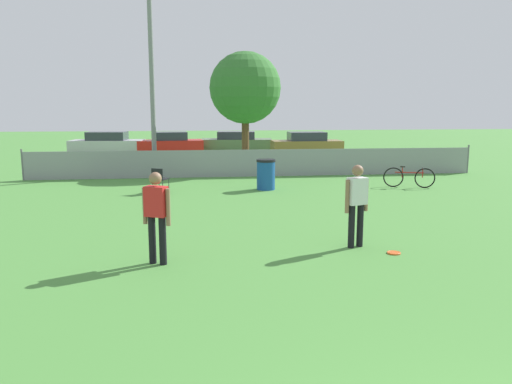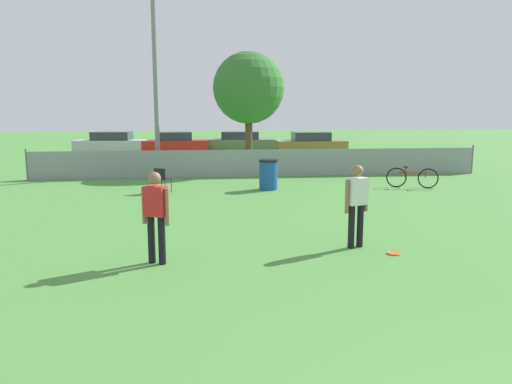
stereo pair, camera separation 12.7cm
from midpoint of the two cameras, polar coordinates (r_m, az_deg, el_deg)
fence_backline at (r=20.36m, az=0.65°, el=3.33°), size 18.34×0.07×1.21m
light_pole at (r=21.77m, az=-11.40°, el=17.12°), size 0.90×0.36×9.82m
tree_near_pole at (r=22.15m, az=-0.68°, el=11.77°), size 3.11×3.11×5.19m
player_thrower_red at (r=9.01m, az=-11.00°, el=-2.16°), size 0.50×0.37×1.66m
player_receiver_white at (r=10.09m, az=11.78°, el=-0.93°), size 0.52×0.33×1.66m
frisbee_disc at (r=10.01m, az=15.81°, el=-6.76°), size 0.26×0.26×0.03m
folding_chair_sideline at (r=16.76m, az=-10.48°, el=1.62°), size 0.58×0.58×0.82m
bicycle_sideline at (r=18.31m, az=17.61°, el=1.58°), size 1.68×0.66×0.75m
trash_bin at (r=17.07m, az=1.63°, el=2.02°), size 0.65×0.65×1.04m
parked_car_silver at (r=31.34m, az=-16.00°, el=5.39°), size 4.41×2.09×1.37m
parked_car_red at (r=30.88m, az=-9.20°, el=5.53°), size 4.05×2.07×1.34m
parked_car_olive at (r=31.90m, az=-1.66°, el=5.75°), size 4.65×2.30×1.30m
parked_car_tan at (r=29.70m, az=6.40°, el=5.48°), size 4.09×1.66×1.37m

